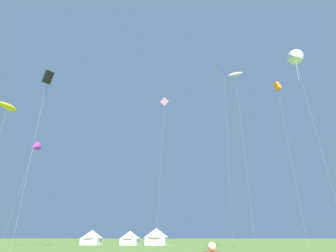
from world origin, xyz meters
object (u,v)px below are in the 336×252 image
kite_blue_diamond (224,74)px  festival_tent_right (156,236)px  kite_white_delta (295,57)px  kite_white_parafoil (235,75)px  kite_yellow_parafoil (8,107)px  kite_purple_delta (35,147)px  kite_pink_diamond (164,105)px  festival_tent_center (130,237)px  kite_black_box (48,78)px  kite_orange_box (277,86)px  festival_tent_left (92,237)px

kite_blue_diamond → festival_tent_right: size_ratio=7.60×
kite_white_delta → kite_white_parafoil: 15.25m
kite_yellow_parafoil → kite_purple_delta: size_ratio=1.05×
kite_white_delta → kite_yellow_parafoil: kite_white_delta is taller
kite_yellow_parafoil → kite_pink_diamond: kite_pink_diamond is taller
kite_purple_delta → kite_pink_diamond: bearing=10.7°
kite_blue_diamond → festival_tent_center: size_ratio=9.04×
kite_black_box → kite_blue_diamond: 39.52m
kite_pink_diamond → kite_orange_box: 23.67m
festival_tent_left → kite_yellow_parafoil: bearing=-101.3°
kite_white_delta → kite_blue_diamond: size_ratio=0.68×
kite_white_parafoil → festival_tent_right: 36.43m
kite_orange_box → festival_tent_left: (-38.70, 13.30, -26.61)m
kite_white_delta → kite_black_box: (-35.57, -0.70, -1.42)m
kite_black_box → festival_tent_right: bearing=66.9°
kite_pink_diamond → kite_orange_box: kite_pink_diamond is taller
kite_white_delta → festival_tent_center: (-28.97, 27.96, -23.66)m
kite_pink_diamond → festival_tent_center: 29.11m
kite_blue_diamond → kite_orange_box: kite_blue_diamond is taller
kite_purple_delta → festival_tent_left: kite_purple_delta is taller
kite_orange_box → festival_tent_left: size_ratio=6.38×
kite_blue_diamond → festival_tent_left: kite_blue_diamond is taller
kite_yellow_parafoil → festival_tent_left: 32.93m
kite_white_parafoil → kite_pink_diamond: (-14.68, 9.11, -1.40)m
kite_white_delta → kite_orange_box: kite_orange_box is taller
kite_black_box → kite_purple_delta: bearing=122.5°
kite_white_delta → kite_blue_diamond: kite_blue_diamond is taller
kite_white_parafoil → kite_purple_delta: size_ratio=1.55×
kite_white_parafoil → kite_blue_diamond: kite_blue_diamond is taller
kite_pink_diamond → kite_yellow_parafoil: bearing=-136.2°
kite_white_delta → festival_tent_right: bearing=129.9°
kite_black_box → festival_tent_left: kite_black_box is taller
kite_blue_diamond → festival_tent_center: 41.67m
kite_black_box → kite_pink_diamond: bearing=57.4°
kite_purple_delta → kite_yellow_parafoil: bearing=-74.7°
kite_orange_box → kite_yellow_parafoil: bearing=-163.2°
kite_blue_diamond → kite_pink_diamond: kite_blue_diamond is taller
festival_tent_left → kite_white_delta: bearing=-36.9°
kite_blue_diamond → festival_tent_right: 38.79m
kite_pink_diamond → kite_purple_delta: (-25.82, -4.88, -10.19)m
kite_blue_diamond → festival_tent_right: bearing=165.0°
kite_blue_diamond → kite_orange_box: (8.75, -9.00, -8.63)m
kite_yellow_parafoil → festival_tent_center: 35.28m
kite_black_box → kite_pink_diamond: size_ratio=0.81×
festival_tent_right → kite_black_box: bearing=-113.1°
kite_blue_diamond → kite_purple_delta: bearing=-170.6°
kite_pink_diamond → festival_tent_center: bearing=142.9°
kite_purple_delta → festival_tent_right: bearing=24.8°
kite_yellow_parafoil → festival_tent_left: (5.30, 26.60, -18.67)m
kite_orange_box → kite_purple_delta: bearing=177.1°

